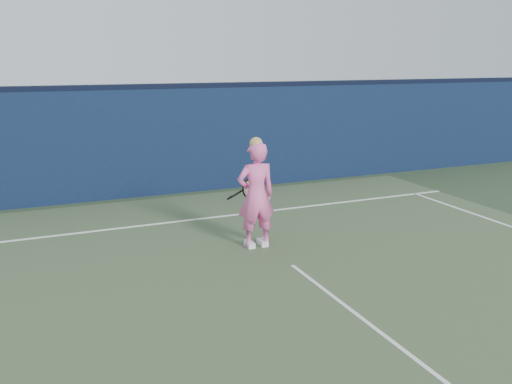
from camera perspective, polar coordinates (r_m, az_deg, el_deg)
name	(u,v)px	position (r m, az deg, el deg)	size (l,w,h in m)	color
ground	(324,290)	(7.79, 7.19, -10.24)	(80.00, 80.00, 0.00)	#263B24
court_surface	(417,361)	(6.34, 16.62, -16.71)	(11.00, 16.00, 0.01)	#495A38
backstop_wall	(192,140)	(13.28, -6.80, 5.47)	(24.00, 0.40, 2.50)	#0C1736
wall_cap	(190,85)	(13.15, -6.96, 11.08)	(24.00, 0.42, 0.10)	black
player	(256,195)	(9.18, 0.00, -0.30)	(0.68, 0.46, 1.91)	pink
racket	(246,189)	(9.64, -1.04, 0.30)	(0.59, 0.27, 0.33)	black
court_lines	(336,299)	(7.53, 8.46, -11.07)	(11.00, 12.04, 0.01)	white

